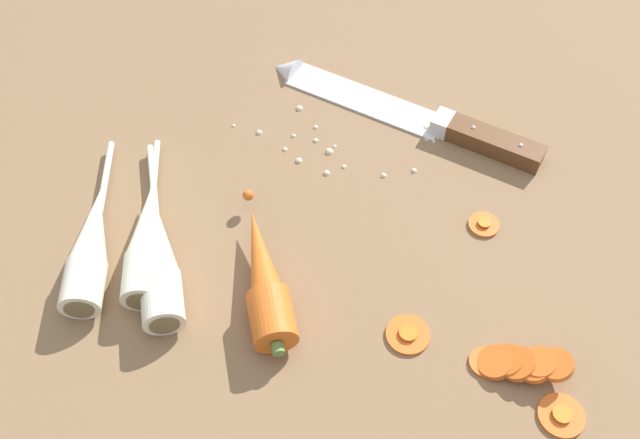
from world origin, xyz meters
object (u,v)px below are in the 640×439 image
at_px(chefs_knife, 396,109).
at_px(parsnip_mid_right, 90,247).
at_px(parsnip_mid_left, 159,258).
at_px(whole_carrot, 264,279).
at_px(carrot_slice_stray_mid, 484,227).
at_px(carrot_slice_stack, 519,363).
at_px(parsnip_front, 146,241).
at_px(carrot_slice_stray_near, 408,334).
at_px(carrot_slice_stray_far, 562,415).

xyz_separation_m(chefs_knife, parsnip_mid_right, (-0.30, -0.24, 0.01)).
bearing_deg(parsnip_mid_left, whole_carrot, -7.67).
xyz_separation_m(whole_carrot, carrot_slice_stray_mid, (0.22, 0.10, -0.02)).
height_order(parsnip_mid_left, parsnip_mid_right, same).
bearing_deg(carrot_slice_stray_mid, carrot_slice_stack, -81.54).
relative_size(whole_carrot, carrot_slice_stack, 2.05).
height_order(parsnip_mid_left, carrot_slice_stray_mid, parsnip_mid_left).
bearing_deg(whole_carrot, carrot_slice_stack, -14.03).
height_order(parsnip_front, carrot_slice_stray_near, parsnip_front).
relative_size(parsnip_mid_right, carrot_slice_stack, 2.44).
bearing_deg(carrot_slice_stray_near, chefs_knife, 94.04).
bearing_deg(parsnip_mid_right, carrot_slice_stray_mid, 10.83).
distance_m(carrot_slice_stray_near, carrot_slice_stray_mid, 0.15).
distance_m(parsnip_front, carrot_slice_stray_near, 0.27).
bearing_deg(whole_carrot, carrot_slice_stray_mid, 23.88).
xyz_separation_m(parsnip_mid_right, carrot_slice_stray_near, (0.32, -0.06, -0.02)).
bearing_deg(carrot_slice_stray_mid, parsnip_front, -169.43).
distance_m(chefs_knife, carrot_slice_stack, 0.34).
relative_size(chefs_knife, parsnip_mid_left, 1.43).
bearing_deg(whole_carrot, parsnip_mid_right, 173.47).
height_order(chefs_knife, parsnip_mid_left, parsnip_mid_left).
bearing_deg(parsnip_front, carrot_slice_stack, -14.22).
height_order(parsnip_mid_right, carrot_slice_stray_mid, parsnip_mid_right).
bearing_deg(parsnip_mid_right, chefs_knife, 38.62).
height_order(parsnip_front, carrot_slice_stray_mid, parsnip_front).
bearing_deg(carrot_slice_stray_far, parsnip_mid_right, 164.91).
relative_size(parsnip_mid_left, carrot_slice_stray_mid, 7.11).
distance_m(parsnip_mid_right, carrot_slice_stray_mid, 0.40).
bearing_deg(carrot_slice_stray_far, carrot_slice_stray_near, 154.11).
bearing_deg(parsnip_front, whole_carrot, -14.59).
distance_m(parsnip_front, parsnip_mid_left, 0.02).
distance_m(whole_carrot, carrot_slice_stray_near, 0.15).
bearing_deg(chefs_knife, parsnip_front, -137.16).
relative_size(parsnip_front, carrot_slice_stray_near, 5.10).
distance_m(chefs_knife, parsnip_mid_right, 0.38).
xyz_separation_m(carrot_slice_stack, carrot_slice_stray_far, (0.04, -0.04, -0.01)).
xyz_separation_m(chefs_knife, whole_carrot, (-0.12, -0.26, 0.01)).
distance_m(carrot_slice_stray_mid, carrot_slice_stray_far, 0.21).
relative_size(carrot_slice_stray_near, carrot_slice_stray_far, 1.02).
relative_size(whole_carrot, carrot_slice_stray_far, 4.52).
distance_m(whole_carrot, carrot_slice_stray_far, 0.29).
bearing_deg(carrot_slice_stray_far, carrot_slice_stack, 130.30).
bearing_deg(chefs_knife, carrot_slice_stray_near, -85.96).
xyz_separation_m(parsnip_mid_left, parsnip_mid_right, (-0.07, 0.01, 0.00)).
height_order(parsnip_front, carrot_slice_stack, parsnip_front).
bearing_deg(carrot_slice_stray_mid, parsnip_mid_left, -165.90).
xyz_separation_m(parsnip_mid_right, carrot_slice_stray_far, (0.45, -0.12, -0.02)).
xyz_separation_m(whole_carrot, parsnip_front, (-0.12, 0.03, -0.00)).
relative_size(whole_carrot, parsnip_mid_right, 0.84).
bearing_deg(parsnip_mid_left, parsnip_front, 132.93).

